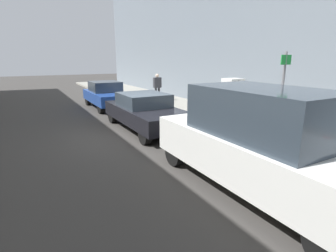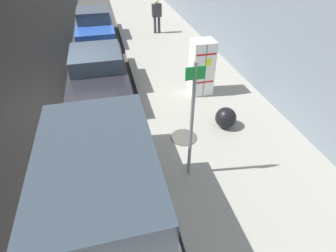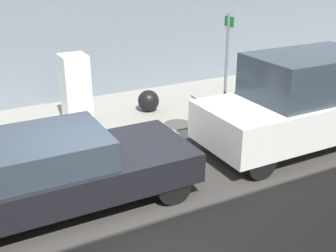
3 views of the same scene
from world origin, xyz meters
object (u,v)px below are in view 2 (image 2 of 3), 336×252
Objects in this scene: discarded_refrigerator at (202,68)px; parked_hatchback_blue at (95,25)px; pedestrian_walking_far at (157,14)px; street_sign_post at (192,119)px; trash_bag at (226,118)px; parked_sedan_dark at (98,71)px; parked_van_white at (105,199)px.

discarded_refrigerator is 0.43× the size of parked_hatchback_blue.
pedestrian_walking_far is (0.12, -6.41, 0.07)m from discarded_refrigerator.
street_sign_post reaches higher than discarded_refrigerator.
street_sign_post is 2.40m from trash_bag.
parked_sedan_dark is (0.00, 5.29, -0.03)m from parked_hatchback_blue.
discarded_refrigerator is 7.30m from parked_hatchback_blue.
parked_hatchback_blue is at bearing -68.79° from trash_bag.
street_sign_post is at bearing 111.13° from parked_sedan_dark.
parked_van_white is at bearing 90.00° from parked_sedan_dark.
trash_bag is at bearing -143.64° from parked_van_white.
pedestrian_walking_far is (-1.34, -9.82, -0.55)m from street_sign_post.
pedestrian_walking_far is at bearing -121.21° from parked_sedan_dark.
parked_sedan_dark reaches higher than trash_bag.
discarded_refrigerator is at bearing -110.77° from pedestrian_walking_far.
street_sign_post is at bearing 66.80° from discarded_refrigerator.
pedestrian_walking_far is 0.40× the size of parked_hatchback_blue.
discarded_refrigerator is 3.50m from parked_sedan_dark.
discarded_refrigerator is 0.39× the size of parked_sedan_dark.
parked_van_white is at bearing -128.01° from pedestrian_walking_far.
discarded_refrigerator is 3.76m from street_sign_post.
parked_van_white is at bearing 29.14° from street_sign_post.
parked_hatchback_blue is 0.79× the size of parked_van_white.
parked_sedan_dark is (3.13, 5.17, -0.39)m from pedestrian_walking_far.
discarded_refrigerator is at bearing 116.50° from parked_hatchback_blue.
discarded_refrigerator is 2.07m from trash_bag.
street_sign_post is 4.65× the size of trash_bag.
parked_sedan_dark is (3.30, -3.22, 0.26)m from trash_bag.
pedestrian_walking_far is 6.06m from parked_sedan_dark.
pedestrian_walking_far is at bearing 177.86° from parked_hatchback_blue.
parked_van_white is (0.00, 10.94, 0.31)m from parked_hatchback_blue.
street_sign_post reaches higher than parked_sedan_dark.
parked_hatchback_blue is (3.26, -6.53, -0.30)m from discarded_refrigerator.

